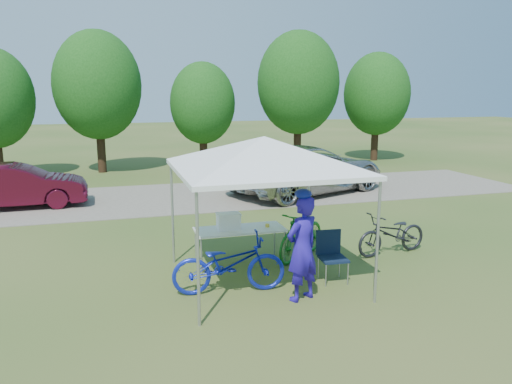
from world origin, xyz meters
TOP-DOWN VIEW (x-y plane):
  - ground at (0.00, 0.00)m, footprint 100.00×100.00m
  - gravel_strip at (0.00, 8.00)m, footprint 24.00×5.00m
  - canopy at (0.00, 0.00)m, footprint 4.53×4.53m
  - treeline at (-0.29, 14.05)m, footprint 24.89×4.28m
  - folding_table at (-0.19, 1.04)m, footprint 1.83×0.76m
  - folding_chair at (1.22, -0.32)m, footprint 0.52×0.54m
  - cooler at (-0.43, 1.04)m, footprint 0.47×0.32m
  - ice_cream_cup at (0.39, 0.99)m, footprint 0.09×0.09m
  - cyclist at (0.36, -1.01)m, footprint 0.78×0.67m
  - bike_blue at (-0.76, -0.36)m, footprint 2.07×0.90m
  - bike_green at (1.15, 1.00)m, footprint 1.70×1.51m
  - bike_dark at (3.16, 0.68)m, footprint 1.85×0.90m
  - minivan at (3.95, 7.56)m, footprint 6.55×4.77m
  - sedan at (-5.43, 7.84)m, footprint 4.10×1.52m

SIDE VIEW (x-z plane):
  - ground at x=0.00m, z-range 0.00..0.00m
  - gravel_strip at x=0.00m, z-range 0.00..0.02m
  - bike_dark at x=3.16m, z-range 0.00..0.93m
  - bike_blue at x=-0.76m, z-range 0.00..1.05m
  - bike_green at x=1.15m, z-range 0.00..1.07m
  - folding_chair at x=1.22m, z-range 0.09..1.03m
  - sedan at x=-5.43m, z-range 0.02..1.36m
  - folding_table at x=-0.19m, z-range 0.33..1.09m
  - ice_cream_cup at x=0.39m, z-range 0.75..0.82m
  - minivan at x=3.95m, z-range 0.02..1.68m
  - cyclist at x=0.36m, z-range 0.00..1.82m
  - cooler at x=-0.43m, z-range 0.76..1.10m
  - canopy at x=0.00m, z-range 1.15..4.15m
  - treeline at x=-0.29m, z-range 0.38..6.68m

